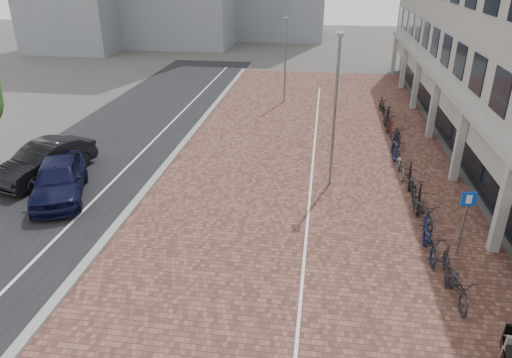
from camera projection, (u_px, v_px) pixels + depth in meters
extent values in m
plane|color=#474442|center=(228.00, 300.00, 14.13)|extent=(140.00, 140.00, 0.00)
cube|color=brown|center=(310.00, 156.00, 24.63)|extent=(14.50, 42.00, 0.04)
cube|color=black|center=(113.00, 146.00, 26.07)|extent=(8.00, 50.00, 0.03)
cube|color=gray|center=(180.00, 148.00, 25.54)|extent=(0.35, 42.00, 0.14)
cube|color=white|center=(147.00, 147.00, 25.80)|extent=(0.12, 44.00, 0.00)
cube|color=white|center=(313.00, 156.00, 24.59)|extent=(0.10, 30.00, 0.00)
cube|color=black|center=(448.00, 110.00, 26.51)|extent=(0.15, 38.00, 3.20)
cube|color=#9E9E99|center=(449.00, 79.00, 25.80)|extent=(1.60, 38.00, 0.30)
cube|color=#9E9E99|center=(503.00, 209.00, 15.85)|extent=(0.35, 0.35, 3.40)
cube|color=#9E9E99|center=(459.00, 146.00, 21.23)|extent=(0.35, 0.35, 3.40)
cube|color=#9E9E99|center=(433.00, 109.00, 26.62)|extent=(0.35, 0.35, 3.40)
cube|color=#9E9E99|center=(416.00, 85.00, 32.00)|extent=(0.35, 0.35, 3.40)
cube|color=#9E9E99|center=(404.00, 67.00, 37.38)|extent=(0.35, 0.35, 3.40)
cube|color=#9E9E99|center=(394.00, 54.00, 42.76)|extent=(0.35, 0.35, 3.40)
imported|color=black|center=(59.00, 179.00, 20.02)|extent=(3.75, 5.39, 1.70)
imported|color=black|center=(45.00, 161.00, 21.92)|extent=(3.14, 5.39, 1.68)
cylinder|color=slate|center=(463.00, 226.00, 15.89)|extent=(0.07, 0.07, 2.25)
cube|color=#0E45B6|center=(469.00, 199.00, 15.41)|extent=(0.51, 0.12, 0.51)
cylinder|color=slate|center=(334.00, 115.00, 20.06)|extent=(0.12, 0.12, 6.72)
cylinder|color=gray|center=(285.00, 62.00, 33.03)|extent=(0.12, 0.12, 5.87)
imported|color=#232228|center=(458.00, 286.00, 13.91)|extent=(0.75, 1.99, 1.04)
imported|color=black|center=(446.00, 264.00, 14.95)|extent=(0.76, 1.80, 1.05)
imported|color=#121931|center=(430.00, 244.00, 16.03)|extent=(0.71, 1.98, 1.04)
imported|color=#141938|center=(426.00, 227.00, 17.05)|extent=(0.72, 1.80, 1.05)
imported|color=black|center=(424.00, 212.00, 18.07)|extent=(1.06, 2.07, 1.04)
imported|color=black|center=(419.00, 198.00, 19.09)|extent=(0.84, 1.81, 1.05)
imported|color=black|center=(413.00, 186.00, 20.14)|extent=(0.79, 2.01, 1.04)
imported|color=black|center=(410.00, 175.00, 21.16)|extent=(0.77, 1.80, 1.05)
imported|color=#615D59|center=(401.00, 165.00, 22.23)|extent=(0.72, 1.98, 1.04)
imported|color=#15203B|center=(397.00, 156.00, 23.26)|extent=(0.67, 1.79, 1.05)
imported|color=black|center=(395.00, 148.00, 24.29)|extent=(0.79, 2.01, 1.04)
imported|color=#161F3D|center=(394.00, 141.00, 25.31)|extent=(0.88, 1.81, 1.05)
imported|color=black|center=(398.00, 134.00, 26.30)|extent=(0.70, 1.98, 1.04)
imported|color=#491913|center=(390.00, 127.00, 27.36)|extent=(0.54, 1.76, 1.05)
imported|color=black|center=(387.00, 121.00, 28.41)|extent=(0.73, 1.99, 1.04)
imported|color=black|center=(388.00, 116.00, 29.41)|extent=(0.76, 1.80, 1.05)
imported|color=#4D4A47|center=(388.00, 111.00, 30.43)|extent=(0.92, 2.04, 1.04)
imported|color=black|center=(382.00, 106.00, 31.49)|extent=(0.68, 1.79, 1.05)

